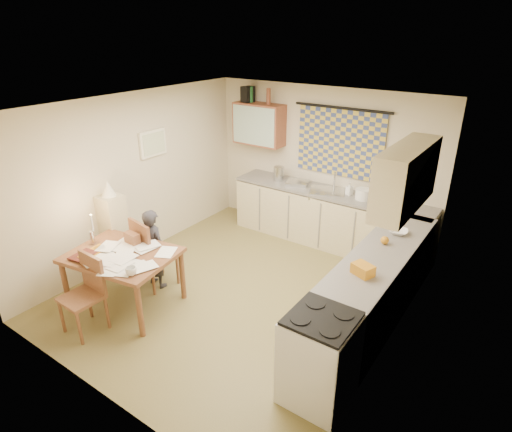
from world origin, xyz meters
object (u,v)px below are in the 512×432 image
Objects in this scene: counter_back at (328,218)px; shelf_stand at (115,234)px; chair_far at (156,264)px; stove at (319,358)px; counter_right at (373,291)px; person at (154,248)px; dining_table at (125,279)px.

shelf_stand reaches higher than counter_back.
stove is at bearing 179.68° from chair_far.
counter_back is 1.12× the size of counter_right.
chair_far is at bearing -32.24° from person.
dining_table is 1.25× the size of person.
counter_back is at bearing 49.72° from shelf_stand.
stove is at bearing -8.58° from dining_table.
stove is 2.75m from dining_table.
dining_table is at bearing -152.37° from counter_right.
counter_back is 3.46× the size of stove.
dining_table is at bearing -179.17° from stove.
counter_right is 2.92m from chair_far.
person is (-2.77, 0.51, 0.09)m from stove.
counter_right is 3.10m from dining_table.
counter_right is 3.09× the size of stove.
person is 0.96× the size of shelf_stand.
counter_back is 2.90× the size of person.
dining_table is (-2.74, -0.04, -0.10)m from stove.
shelf_stand is at bearing 13.75° from chair_far.
counter_right is 2.90× the size of chair_far.
shelf_stand is (-3.54, 0.46, 0.12)m from stove.
counter_right is at bearing 90.00° from stove.
shelf_stand is (-3.54, -0.93, 0.14)m from counter_right.
dining_table is at bearing 95.79° from person.
chair_far is (-2.78, -0.89, -0.14)m from counter_right.
counter_back is 2.87m from chair_far.
person reaches higher than stove.
dining_table is 0.56m from chair_far.
person is (0.01, -0.01, 0.25)m from chair_far.
chair_far is at bearing 3.66° from shelf_stand.
stove is 2.83m from chair_far.
person is (-0.03, 0.54, 0.19)m from dining_table.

